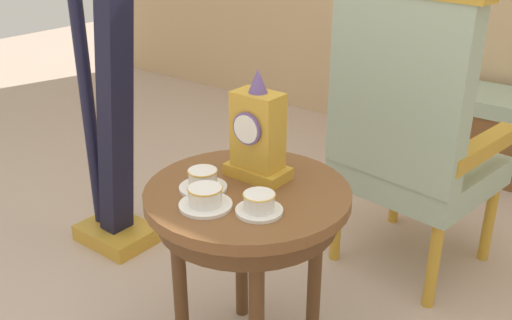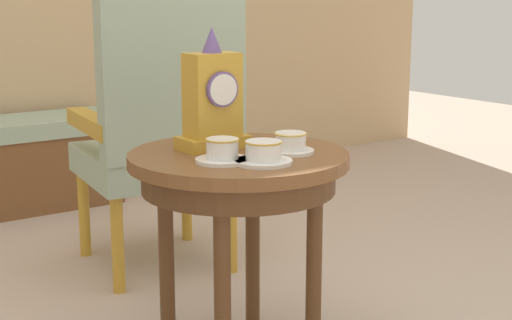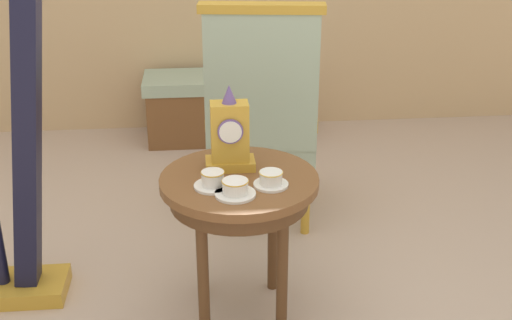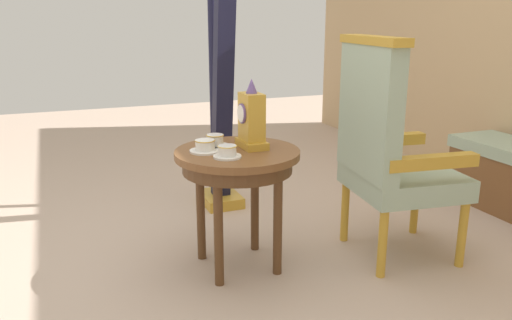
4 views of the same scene
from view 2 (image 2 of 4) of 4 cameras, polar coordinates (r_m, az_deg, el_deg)
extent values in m
cylinder|color=brown|center=(2.10, -1.31, 0.10)|extent=(0.61, 0.61, 0.03)
cylinder|color=#56351C|center=(2.11, -1.30, -1.30)|extent=(0.53, 0.53, 0.07)
cylinder|color=#56351C|center=(2.38, -0.25, -6.01)|extent=(0.04, 0.04, 0.57)
cylinder|color=#56351C|center=(2.23, -6.64, -7.35)|extent=(0.04, 0.04, 0.57)
cylinder|color=#56351C|center=(1.99, -2.50, -9.78)|extent=(0.04, 0.04, 0.57)
cylinder|color=#56351C|center=(2.15, 4.31, -8.05)|extent=(0.04, 0.04, 0.57)
cylinder|color=white|center=(1.98, -2.50, -0.02)|extent=(0.14, 0.14, 0.01)
cylinder|color=white|center=(1.97, -2.51, 0.86)|extent=(0.08, 0.08, 0.05)
torus|color=gold|center=(1.97, -2.51, 1.53)|extent=(0.09, 0.09, 0.00)
cylinder|color=white|center=(1.96, 0.56, -0.12)|extent=(0.15, 0.15, 0.01)
cylinder|color=white|center=(1.95, 0.56, 0.72)|extent=(0.09, 0.09, 0.05)
torus|color=gold|center=(1.95, 0.56, 1.35)|extent=(0.10, 0.10, 0.00)
cylinder|color=white|center=(2.09, 2.55, 0.65)|extent=(0.13, 0.13, 0.01)
cylinder|color=white|center=(2.08, 2.56, 1.42)|extent=(0.08, 0.08, 0.05)
torus|color=gold|center=(2.08, 2.57, 1.98)|extent=(0.09, 0.09, 0.00)
cube|color=gold|center=(2.15, -3.20, 1.33)|extent=(0.19, 0.11, 0.04)
cube|color=gold|center=(2.13, -3.25, 4.85)|extent=(0.14, 0.09, 0.23)
cylinder|color=#664C8C|center=(2.08, -2.51, 5.25)|extent=(0.10, 0.01, 0.10)
cylinder|color=white|center=(2.08, -2.42, 5.23)|extent=(0.08, 0.00, 0.08)
cone|color=#664C8C|center=(2.11, -3.30, 8.88)|extent=(0.06, 0.06, 0.07)
cube|color=#9EB299|center=(2.95, -7.58, -0.14)|extent=(0.58, 0.58, 0.11)
cube|color=#9EB299|center=(2.69, -6.19, 6.79)|extent=(0.53, 0.16, 0.64)
cube|color=gold|center=(3.00, -3.54, 3.38)|extent=(0.13, 0.47, 0.06)
cube|color=gold|center=(2.85, -12.03, 2.64)|extent=(0.13, 0.47, 0.06)
cylinder|color=gold|center=(3.28, -5.17, -2.95)|extent=(0.04, 0.04, 0.35)
cylinder|color=gold|center=(3.15, -12.62, -3.86)|extent=(0.04, 0.04, 0.35)
cylinder|color=gold|center=(2.89, -1.83, -5.00)|extent=(0.04, 0.04, 0.35)
cylinder|color=gold|center=(2.74, -10.21, -6.18)|extent=(0.04, 0.04, 0.35)
cube|color=#9EB299|center=(3.87, -17.39, 2.30)|extent=(0.97, 0.40, 0.08)
cube|color=brown|center=(3.91, -17.18, -0.88)|extent=(0.93, 0.38, 0.36)
camera|label=1|loc=(2.18, 43.05, 18.26)|focal=41.24mm
camera|label=3|loc=(1.29, 90.93, 29.98)|focal=46.30mm
camera|label=4|loc=(3.52, 41.41, 12.48)|focal=36.24mm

